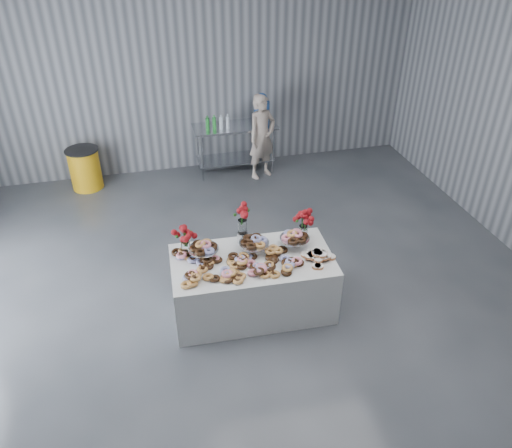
{
  "coord_description": "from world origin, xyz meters",
  "views": [
    {
      "loc": [
        -1.04,
        -4.19,
        4.27
      ],
      "look_at": [
        0.17,
        0.69,
        1.01
      ],
      "focal_mm": 35.0,
      "sensor_mm": 36.0,
      "label": 1
    }
  ],
  "objects_px": {
    "display_table": "(252,284)",
    "water_jug": "(262,110)",
    "person": "(262,137)",
    "trash_barrel": "(85,169)",
    "prep_table": "(235,140)"
  },
  "relations": [
    {
      "from": "display_table",
      "to": "water_jug",
      "type": "relative_size",
      "value": 3.43
    },
    {
      "from": "person",
      "to": "trash_barrel",
      "type": "distance_m",
      "value": 3.14
    },
    {
      "from": "display_table",
      "to": "person",
      "type": "distance_m",
      "value": 3.6
    },
    {
      "from": "trash_barrel",
      "to": "display_table",
      "type": "bearing_deg",
      "value": -60.75
    },
    {
      "from": "display_table",
      "to": "trash_barrel",
      "type": "height_order",
      "value": "display_table"
    },
    {
      "from": "display_table",
      "to": "prep_table",
      "type": "bearing_deg",
      "value": 81.23
    },
    {
      "from": "prep_table",
      "to": "trash_barrel",
      "type": "height_order",
      "value": "prep_table"
    },
    {
      "from": "trash_barrel",
      "to": "person",
      "type": "bearing_deg",
      "value": -5.53
    },
    {
      "from": "prep_table",
      "to": "water_jug",
      "type": "distance_m",
      "value": 0.73
    },
    {
      "from": "display_table",
      "to": "trash_barrel",
      "type": "bearing_deg",
      "value": 119.25
    },
    {
      "from": "prep_table",
      "to": "water_jug",
      "type": "height_order",
      "value": "water_jug"
    },
    {
      "from": "water_jug",
      "to": "trash_barrel",
      "type": "bearing_deg",
      "value": 180.0
    },
    {
      "from": "display_table",
      "to": "water_jug",
      "type": "bearing_deg",
      "value": 73.94
    },
    {
      "from": "person",
      "to": "trash_barrel",
      "type": "bearing_deg",
      "value": 149.94
    },
    {
      "from": "prep_table",
      "to": "water_jug",
      "type": "xyz_separation_m",
      "value": [
        0.5,
        -0.0,
        0.53
      ]
    }
  ]
}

